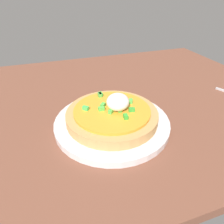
# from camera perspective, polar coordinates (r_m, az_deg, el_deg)

# --- Properties ---
(dining_table) EXTENTS (1.18, 0.72, 0.02)m
(dining_table) POSITION_cam_1_polar(r_m,az_deg,el_deg) (0.55, -9.52, 1.75)
(dining_table) COLOR brown
(dining_table) RESTS_ON ground
(plate) EXTENTS (0.25, 0.25, 0.02)m
(plate) POSITION_cam_1_polar(r_m,az_deg,el_deg) (0.44, 0.00, -2.98)
(plate) COLOR silver
(plate) RESTS_ON dining_table
(pizza) EXTENTS (0.20, 0.20, 0.06)m
(pizza) POSITION_cam_1_polar(r_m,az_deg,el_deg) (0.43, 0.12, -0.51)
(pizza) COLOR tan
(pizza) RESTS_ON plate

